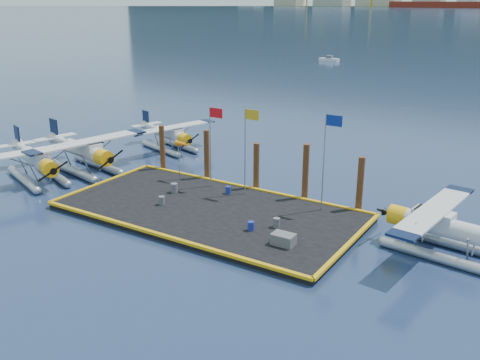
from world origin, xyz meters
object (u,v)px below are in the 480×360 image
(seaplane_a, at_px, (38,163))
(windsock, at_px, (183,145))
(seaplane_c, at_px, (171,136))
(piling_2, at_px, (256,168))
(drum_5, at_px, (228,190))
(piling_0, at_px, (162,149))
(crate, at_px, (283,239))
(seaplane_b, at_px, (86,153))
(drum_1, at_px, (251,226))
(drum_2, at_px, (277,223))
(flagpole_red, at_px, (212,135))
(flagpole_blue, at_px, (327,149))
(drum_0, at_px, (174,188))
(seaplane_d, at_px, (439,229))
(flagpole_yellow, at_px, (248,139))
(piling_1, at_px, (207,156))
(piling_4, at_px, (360,186))
(drum_3, at_px, (162,200))
(piling_3, at_px, (305,174))

(seaplane_a, bearing_deg, windsock, 138.17)
(seaplane_c, bearing_deg, piling_2, 82.94)
(drum_5, xyz_separation_m, piling_0, (-7.99, 2.26, 1.33))
(crate, height_order, piling_0, piling_0)
(windsock, bearing_deg, seaplane_b, -169.02)
(drum_1, distance_m, piling_0, 14.55)
(drum_2, height_order, flagpole_red, flagpole_red)
(flagpole_blue, bearing_deg, drum_0, -166.43)
(seaplane_d, height_order, flagpole_yellow, flagpole_yellow)
(drum_5, relative_size, piling_0, 0.14)
(flagpole_blue, distance_m, piling_1, 11.12)
(drum_2, height_order, piling_4, piling_4)
(drum_3, distance_m, flagpole_blue, 11.71)
(crate, bearing_deg, windsock, 153.05)
(drum_3, relative_size, piling_0, 0.15)
(drum_5, bearing_deg, seaplane_a, -162.07)
(flagpole_yellow, distance_m, windsock, 5.87)
(flagpole_yellow, bearing_deg, drum_3, -128.14)
(seaplane_b, height_order, piling_0, piling_0)
(drum_3, relative_size, windsock, 0.19)
(seaplane_a, xyz_separation_m, flagpole_red, (12.97, 5.43, 2.83))
(seaplane_b, distance_m, windsock, 9.17)
(drum_3, height_order, piling_3, piling_3)
(drum_3, bearing_deg, seaplane_d, 10.82)
(seaplane_a, bearing_deg, piling_4, 126.71)
(seaplane_b, relative_size, flagpole_blue, 1.63)
(seaplane_c, distance_m, crate, 23.29)
(seaplane_c, relative_size, piling_3, 2.07)
(flagpole_yellow, distance_m, piling_2, 3.07)
(seaplane_d, bearing_deg, drum_5, 93.31)
(seaplane_d, relative_size, crate, 7.37)
(piling_0, distance_m, piling_4, 17.00)
(seaplane_b, distance_m, flagpole_blue, 20.88)
(drum_1, bearing_deg, seaplane_d, 20.35)
(seaplane_a, distance_m, flagpole_yellow, 17.12)
(piling_0, bearing_deg, crate, -26.45)
(drum_2, relative_size, flagpole_blue, 0.09)
(seaplane_b, distance_m, drum_1, 18.49)
(windsock, bearing_deg, seaplane_d, -4.61)
(piling_3, bearing_deg, seaplane_d, -17.78)
(piling_4, bearing_deg, flagpole_blue, -138.42)
(seaplane_a, relative_size, seaplane_d, 1.03)
(windsock, bearing_deg, piling_4, 6.75)
(drum_2, bearing_deg, flagpole_red, 151.84)
(seaplane_c, bearing_deg, flagpole_red, 70.79)
(drum_5, height_order, piling_2, piling_2)
(seaplane_a, bearing_deg, piling_1, 142.20)
(seaplane_a, xyz_separation_m, piling_0, (6.76, 7.03, 0.43))
(piling_2, height_order, piling_3, piling_3)
(piling_1, bearing_deg, piling_4, 0.00)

